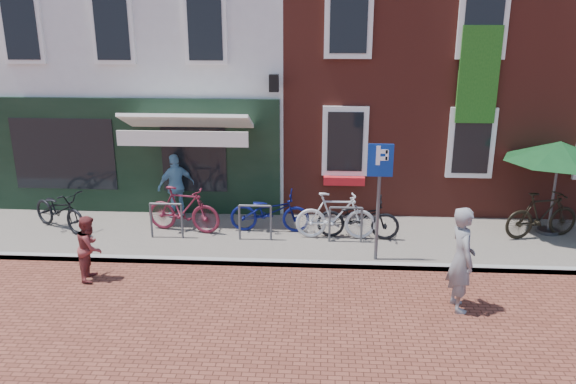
# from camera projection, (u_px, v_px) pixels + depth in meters

# --- Properties ---
(ground) EXTENTS (80.00, 80.00, 0.00)m
(ground) POSITION_uv_depth(u_px,v_px,m) (322.00, 268.00, 11.34)
(ground) COLOR brown
(sidewalk) EXTENTS (24.00, 3.00, 0.10)m
(sidewalk) POSITION_uv_depth(u_px,v_px,m) (367.00, 239.00, 12.69)
(sidewalk) COLOR slate
(sidewalk) RESTS_ON ground
(building_stucco) EXTENTS (8.00, 8.00, 9.00)m
(building_stucco) POSITION_uv_depth(u_px,v_px,m) (161.00, 30.00, 16.99)
(building_stucco) COLOR silver
(building_stucco) RESTS_ON ground
(building_brick_mid) EXTENTS (6.00, 8.00, 10.00)m
(building_brick_mid) POSITION_uv_depth(u_px,v_px,m) (395.00, 13.00, 16.42)
(building_brick_mid) COLOR maroon
(building_brick_mid) RESTS_ON ground
(parking_sign) EXTENTS (0.50, 0.08, 2.43)m
(parking_sign) POSITION_uv_depth(u_px,v_px,m) (379.00, 182.00, 11.02)
(parking_sign) COLOR #4C4C4F
(parking_sign) RESTS_ON sidewalk
(parasol) EXTENTS (2.41, 2.41, 2.25)m
(parasol) POSITION_uv_depth(u_px,v_px,m) (560.00, 148.00, 12.37)
(parasol) COLOR #4C4C4F
(parasol) RESTS_ON sidewalk
(woman) EXTENTS (0.50, 0.71, 1.85)m
(woman) POSITION_uv_depth(u_px,v_px,m) (462.00, 259.00, 9.51)
(woman) COLOR gray
(woman) RESTS_ON ground
(boy) EXTENTS (0.56, 0.68, 1.27)m
(boy) POSITION_uv_depth(u_px,v_px,m) (90.00, 248.00, 10.73)
(boy) COLOR maroon
(boy) RESTS_ON ground
(cafe_person) EXTENTS (0.99, 0.88, 1.60)m
(cafe_person) POSITION_uv_depth(u_px,v_px,m) (176.00, 186.00, 13.77)
(cafe_person) COLOR #75B0CE
(cafe_person) RESTS_ON sidewalk
(bicycle_0) EXTENTS (1.90, 1.50, 0.96)m
(bicycle_0) POSITION_uv_depth(u_px,v_px,m) (60.00, 210.00, 13.03)
(bicycle_0) COLOR black
(bicycle_0) RESTS_ON sidewalk
(bicycle_1) EXTENTS (1.85, 0.85, 1.07)m
(bicycle_1) POSITION_uv_depth(u_px,v_px,m) (183.00, 209.00, 12.89)
(bicycle_1) COLOR maroon
(bicycle_1) RESTS_ON sidewalk
(bicycle_2) EXTENTS (1.84, 0.64, 0.96)m
(bicycle_2) POSITION_uv_depth(u_px,v_px,m) (270.00, 211.00, 12.91)
(bicycle_2) COLOR #090E4D
(bicycle_2) RESTS_ON sidewalk
(bicycle_3) EXTENTS (1.78, 0.51, 1.07)m
(bicycle_3) POSITION_uv_depth(u_px,v_px,m) (336.00, 216.00, 12.47)
(bicycle_3) COLOR silver
(bicycle_3) RESTS_ON sidewalk
(bicycle_4) EXTENTS (1.88, 0.79, 0.96)m
(bicycle_4) POSITION_uv_depth(u_px,v_px,m) (358.00, 218.00, 12.51)
(bicycle_4) COLOR black
(bicycle_4) RESTS_ON sidewalk
(bicycle_5) EXTENTS (1.85, 0.96, 1.07)m
(bicycle_5) POSITION_uv_depth(u_px,v_px,m) (542.00, 215.00, 12.53)
(bicycle_5) COLOR black
(bicycle_5) RESTS_ON sidewalk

